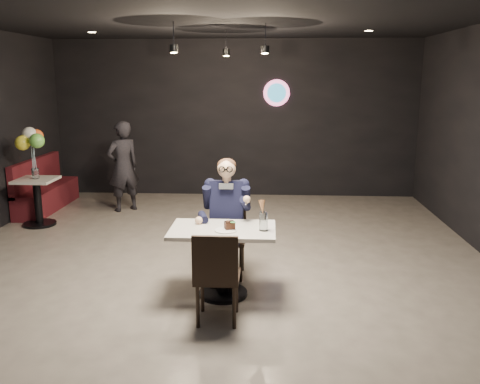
# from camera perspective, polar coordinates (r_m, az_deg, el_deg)

# --- Properties ---
(floor) EXTENTS (9.00, 9.00, 0.00)m
(floor) POSITION_cam_1_polar(r_m,az_deg,el_deg) (5.88, -3.56, -10.20)
(floor) COLOR gray
(floor) RESTS_ON ground
(wall_sign) EXTENTS (0.50, 0.06, 0.50)m
(wall_sign) POSITION_cam_1_polar(r_m,az_deg,el_deg) (9.85, 4.13, 11.05)
(wall_sign) COLOR pink
(wall_sign) RESTS_ON floor
(pendant_lights) EXTENTS (1.40, 1.20, 0.36)m
(pendant_lights) POSITION_cam_1_polar(r_m,az_deg,el_deg) (7.43, -1.97, 17.31)
(pendant_lights) COLOR black
(pendant_lights) RESTS_ON floor
(main_table) EXTENTS (1.10, 0.70, 0.75)m
(main_table) POSITION_cam_1_polar(r_m,az_deg,el_deg) (5.44, -1.93, -7.86)
(main_table) COLOR silver
(main_table) RESTS_ON floor
(chair_far) EXTENTS (0.42, 0.46, 0.92)m
(chair_far) POSITION_cam_1_polar(r_m,az_deg,el_deg) (5.93, -1.45, -5.22)
(chair_far) COLOR black
(chair_far) RESTS_ON floor
(chair_near) EXTENTS (0.42, 0.46, 0.92)m
(chair_near) POSITION_cam_1_polar(r_m,az_deg,el_deg) (4.88, -2.54, -9.28)
(chair_near) COLOR black
(chair_near) RESTS_ON floor
(seated_man) EXTENTS (0.60, 0.80, 1.44)m
(seated_man) POSITION_cam_1_polar(r_m,az_deg,el_deg) (5.86, -1.47, -2.80)
(seated_man) COLOR black
(seated_man) RESTS_ON floor
(dessert_plate) EXTENTS (0.23, 0.23, 0.01)m
(dessert_plate) POSITION_cam_1_polar(r_m,az_deg,el_deg) (5.23, -1.60, -4.33)
(dessert_plate) COLOR white
(dessert_plate) RESTS_ON main_table
(cake_slice) EXTENTS (0.12, 0.11, 0.07)m
(cake_slice) POSITION_cam_1_polar(r_m,az_deg,el_deg) (5.25, -1.17, -3.78)
(cake_slice) COLOR black
(cake_slice) RESTS_ON dessert_plate
(mint_leaf) EXTENTS (0.07, 0.04, 0.01)m
(mint_leaf) POSITION_cam_1_polar(r_m,az_deg,el_deg) (5.20, -0.77, -3.42)
(mint_leaf) COLOR #287C35
(mint_leaf) RESTS_ON cake_slice
(sundae_glass) EXTENTS (0.09, 0.09, 0.20)m
(sundae_glass) POSITION_cam_1_polar(r_m,az_deg,el_deg) (5.22, 2.65, -3.30)
(sundae_glass) COLOR silver
(sundae_glass) RESTS_ON main_table
(wafer_cone) EXTENTS (0.09, 0.09, 0.14)m
(wafer_cone) POSITION_cam_1_polar(r_m,az_deg,el_deg) (5.16, 2.52, -1.71)
(wafer_cone) COLOR tan
(wafer_cone) RESTS_ON sundae_glass
(booth_bench) EXTENTS (0.45, 1.81, 0.90)m
(booth_bench) POSITION_cam_1_polar(r_m,az_deg,el_deg) (9.58, -20.93, 0.85)
(booth_bench) COLOR #460F1B
(booth_bench) RESTS_ON floor
(side_table) EXTENTS (0.58, 0.58, 0.73)m
(side_table) POSITION_cam_1_polar(r_m,az_deg,el_deg) (8.59, -21.74, -1.13)
(side_table) COLOR silver
(side_table) RESTS_ON floor
(balloon_vase) EXTENTS (0.11, 0.11, 0.16)m
(balloon_vase) POSITION_cam_1_polar(r_m,az_deg,el_deg) (8.49, -22.00, 1.94)
(balloon_vase) COLOR silver
(balloon_vase) RESTS_ON side_table
(balloon_bunch) EXTENTS (0.41, 0.41, 0.68)m
(balloon_bunch) POSITION_cam_1_polar(r_m,az_deg,el_deg) (8.43, -22.23, 4.67)
(balloon_bunch) COLOR yellow
(balloon_bunch) RESTS_ON balloon_vase
(passerby) EXTENTS (0.68, 0.65, 1.57)m
(passerby) POSITION_cam_1_polar(r_m,az_deg,el_deg) (9.01, -12.98, 2.80)
(passerby) COLOR black
(passerby) RESTS_ON floor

